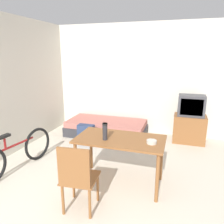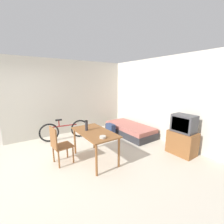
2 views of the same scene
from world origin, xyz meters
TOP-DOWN VIEW (x-y plane):
  - wall_back at (0.00, 3.94)m, footprint 4.92×0.06m
  - wall_left at (-1.99, 1.95)m, footprint 0.06×4.91m
  - daybed at (-0.48, 3.36)m, footprint 1.94×0.92m
  - tv at (1.46, 3.52)m, footprint 0.70×0.46m
  - dining_table at (0.40, 1.44)m, footprint 1.32×0.70m
  - wooden_chair at (0.08, 0.64)m, footprint 0.47×0.47m
  - bicycle at (-1.39, 1.26)m, footprint 0.28×1.61m
  - thermos_flask at (0.20, 1.32)m, footprint 0.08×0.08m
  - mate_bowl at (0.87, 1.38)m, footprint 0.14×0.14m
  - backpack at (-0.72, 2.67)m, footprint 0.36×0.21m

SIDE VIEW (x-z plane):
  - daybed at x=-0.48m, z-range 0.00..0.37m
  - backpack at x=-0.72m, z-range 0.00..0.45m
  - bicycle at x=-1.39m, z-range -0.04..0.68m
  - tv at x=1.46m, z-range -0.05..1.04m
  - wooden_chair at x=0.08m, z-range 0.05..0.98m
  - dining_table at x=0.40m, z-range 0.28..1.03m
  - mate_bowl at x=0.87m, z-range 0.75..0.79m
  - thermos_flask at x=0.20m, z-range 0.76..1.01m
  - wall_back at x=0.00m, z-range 0.00..2.70m
  - wall_left at x=-1.99m, z-range 0.00..2.70m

